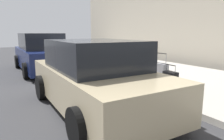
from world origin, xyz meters
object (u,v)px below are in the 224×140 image
(suitcase_maroon_2, at_px, (148,72))
(parked_car_beige_0, at_px, (95,77))
(suitcase_silver_1, at_px, (161,75))
(parked_car_navy_1, at_px, (41,54))
(suitcase_black_0, at_px, (170,81))
(suitcase_red_6, at_px, (117,66))
(suitcase_teal_3, at_px, (140,71))
(suitcase_navy_4, at_px, (132,68))
(suitcase_olive_5, at_px, (125,66))
(bollard_post, at_px, (96,61))
(suitcase_black_7, at_px, (111,63))
(fire_hydrant, at_px, (104,60))

(suitcase_maroon_2, xyz_separation_m, parked_car_beige_0, (-0.76, 2.25, 0.21))
(suitcase_silver_1, relative_size, suitcase_maroon_2, 0.96)
(suitcase_silver_1, bearing_deg, parked_car_navy_1, 24.14)
(suitcase_black_0, bearing_deg, suitcase_red_6, -0.49)
(suitcase_teal_3, distance_m, parked_car_navy_1, 4.89)
(suitcase_teal_3, distance_m, suitcase_navy_4, 0.45)
(suitcase_silver_1, distance_m, suitcase_olive_5, 1.85)
(bollard_post, bearing_deg, suitcase_navy_4, -176.14)
(suitcase_maroon_2, xyz_separation_m, parked_car_navy_1, (4.77, 2.25, 0.27))
(suitcase_navy_4, relative_size, parked_car_beige_0, 0.19)
(suitcase_teal_3, distance_m, parked_car_beige_0, 2.63)
(suitcase_silver_1, height_order, suitcase_navy_4, suitcase_silver_1)
(suitcase_olive_5, distance_m, suitcase_black_7, 0.95)
(suitcase_black_0, distance_m, bollard_post, 4.38)
(suitcase_silver_1, xyz_separation_m, suitcase_red_6, (2.34, 0.07, -0.05))
(suitcase_maroon_2, relative_size, suitcase_teal_3, 1.15)
(parked_car_navy_1, bearing_deg, parked_car_beige_0, 180.00)
(suitcase_silver_1, height_order, suitcase_red_6, suitcase_silver_1)
(suitcase_black_0, relative_size, suitcase_black_7, 0.74)
(suitcase_navy_4, xyz_separation_m, fire_hydrant, (2.06, 0.02, 0.04))
(fire_hydrant, height_order, parked_car_beige_0, parked_car_beige_0)
(suitcase_black_0, bearing_deg, suitcase_silver_1, -11.11)
(fire_hydrant, distance_m, parked_car_navy_1, 2.92)
(suitcase_silver_1, distance_m, bollard_post, 3.92)
(suitcase_navy_4, bearing_deg, parked_car_beige_0, 125.89)
(bollard_post, bearing_deg, suitcase_teal_3, -176.88)
(suitcase_black_7, xyz_separation_m, parked_car_navy_1, (2.44, 2.27, 0.30))
(suitcase_silver_1, bearing_deg, bollard_post, 2.96)
(suitcase_teal_3, height_order, suitcase_olive_5, suitcase_olive_5)
(fire_hydrant, bearing_deg, suitcase_olive_5, -179.40)
(suitcase_red_6, xyz_separation_m, bollard_post, (1.57, 0.14, 0.03))
(suitcase_navy_4, xyz_separation_m, suitcase_olive_5, (0.46, 0.00, 0.01))
(suitcase_silver_1, height_order, suitcase_olive_5, suitcase_silver_1)
(suitcase_maroon_2, bearing_deg, fire_hydrant, -0.96)
(suitcase_black_0, distance_m, parked_car_navy_1, 6.15)
(suitcase_silver_1, relative_size, parked_car_beige_0, 0.24)
(suitcase_red_6, distance_m, fire_hydrant, 1.12)
(suitcase_silver_1, relative_size, suitcase_navy_4, 1.26)
(suitcase_maroon_2, height_order, suitcase_olive_5, suitcase_maroon_2)
(suitcase_black_0, relative_size, suitcase_red_6, 1.13)
(suitcase_teal_3, relative_size, suitcase_red_6, 1.40)
(suitcase_teal_3, height_order, parked_car_navy_1, parked_car_navy_1)
(suitcase_olive_5, bearing_deg, suitcase_maroon_2, 177.23)
(suitcase_silver_1, height_order, parked_car_beige_0, parked_car_beige_0)
(suitcase_teal_3, height_order, suitcase_red_6, suitcase_teal_3)
(suitcase_black_0, xyz_separation_m, fire_hydrant, (3.91, -0.04, 0.15))
(fire_hydrant, distance_m, parked_car_beige_0, 4.39)
(suitcase_maroon_2, relative_size, parked_car_navy_1, 0.23)
(suitcase_teal_3, distance_m, suitcase_red_6, 1.40)
(suitcase_black_0, xyz_separation_m, parked_car_navy_1, (5.70, 2.26, 0.39))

